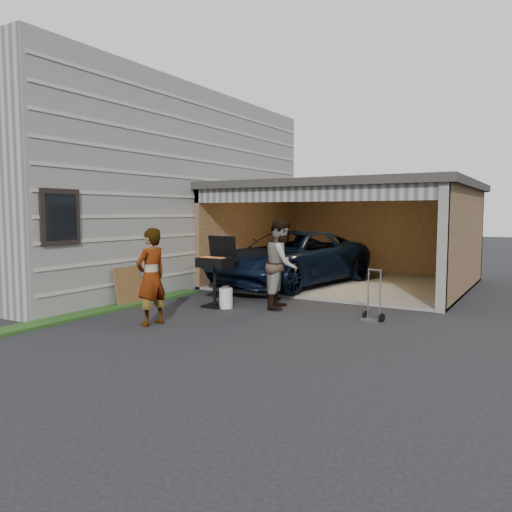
{
  "coord_description": "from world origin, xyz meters",
  "views": [
    {
      "loc": [
        5.83,
        -7.25,
        2.09
      ],
      "look_at": [
        0.37,
        1.94,
        1.15
      ],
      "focal_mm": 35.0,
      "sensor_mm": 36.0,
      "label": 1
    }
  ],
  "objects_px": {
    "minivan": "(290,260)",
    "hand_truck": "(372,311)",
    "bbq_grill": "(216,265)",
    "woman": "(151,277)",
    "man": "(282,264)",
    "plywood_panel": "(129,286)",
    "propane_tank": "(226,298)"
  },
  "relations": [
    {
      "from": "bbq_grill",
      "to": "propane_tank",
      "type": "xyz_separation_m",
      "value": [
        0.28,
        -0.02,
        -0.71
      ]
    },
    {
      "from": "woman",
      "to": "bbq_grill",
      "type": "relative_size",
      "value": 1.15
    },
    {
      "from": "woman",
      "to": "hand_truck",
      "type": "height_order",
      "value": "woman"
    },
    {
      "from": "woman",
      "to": "propane_tank",
      "type": "xyz_separation_m",
      "value": [
        0.27,
        2.05,
        -0.68
      ]
    },
    {
      "from": "woman",
      "to": "man",
      "type": "xyz_separation_m",
      "value": [
        1.3,
        2.7,
        0.07
      ]
    },
    {
      "from": "bbq_grill",
      "to": "plywood_panel",
      "type": "xyz_separation_m",
      "value": [
        -1.82,
        -0.82,
        -0.5
      ]
    },
    {
      "from": "bbq_grill",
      "to": "hand_truck",
      "type": "bearing_deg",
      "value": 6.02
    },
    {
      "from": "bbq_grill",
      "to": "hand_truck",
      "type": "xyz_separation_m",
      "value": [
        3.43,
        0.36,
        -0.74
      ]
    },
    {
      "from": "man",
      "to": "bbq_grill",
      "type": "height_order",
      "value": "man"
    },
    {
      "from": "man",
      "to": "plywood_panel",
      "type": "distance_m",
      "value": 3.5
    },
    {
      "from": "minivan",
      "to": "propane_tank",
      "type": "distance_m",
      "value": 3.59
    },
    {
      "from": "plywood_panel",
      "to": "propane_tank",
      "type": "bearing_deg",
      "value": 20.62
    },
    {
      "from": "propane_tank",
      "to": "hand_truck",
      "type": "distance_m",
      "value": 3.17
    },
    {
      "from": "minivan",
      "to": "bbq_grill",
      "type": "distance_m",
      "value": 3.53
    },
    {
      "from": "minivan",
      "to": "bbq_grill",
      "type": "xyz_separation_m",
      "value": [
        -0.07,
        -3.52,
        0.18
      ]
    },
    {
      "from": "plywood_panel",
      "to": "man",
      "type": "bearing_deg",
      "value": 24.61
    },
    {
      "from": "man",
      "to": "propane_tank",
      "type": "relative_size",
      "value": 4.42
    },
    {
      "from": "minivan",
      "to": "woman",
      "type": "height_order",
      "value": "woman"
    },
    {
      "from": "hand_truck",
      "to": "bbq_grill",
      "type": "bearing_deg",
      "value": -154.65
    },
    {
      "from": "minivan",
      "to": "propane_tank",
      "type": "relative_size",
      "value": 12.35
    },
    {
      "from": "minivan",
      "to": "woman",
      "type": "xyz_separation_m",
      "value": [
        -0.05,
        -5.6,
        0.15
      ]
    },
    {
      "from": "bbq_grill",
      "to": "hand_truck",
      "type": "height_order",
      "value": "bbq_grill"
    },
    {
      "from": "bbq_grill",
      "to": "hand_truck",
      "type": "distance_m",
      "value": 3.53
    },
    {
      "from": "minivan",
      "to": "hand_truck",
      "type": "height_order",
      "value": "minivan"
    },
    {
      "from": "plywood_panel",
      "to": "hand_truck",
      "type": "height_order",
      "value": "hand_truck"
    },
    {
      "from": "woman",
      "to": "bbq_grill",
      "type": "distance_m",
      "value": 2.08
    },
    {
      "from": "minivan",
      "to": "hand_truck",
      "type": "distance_m",
      "value": 4.65
    },
    {
      "from": "man",
      "to": "hand_truck",
      "type": "relative_size",
      "value": 1.93
    },
    {
      "from": "propane_tank",
      "to": "woman",
      "type": "bearing_deg",
      "value": -97.43
    },
    {
      "from": "propane_tank",
      "to": "plywood_panel",
      "type": "xyz_separation_m",
      "value": [
        -2.11,
        -0.79,
        0.21
      ]
    },
    {
      "from": "propane_tank",
      "to": "hand_truck",
      "type": "relative_size",
      "value": 0.44
    },
    {
      "from": "minivan",
      "to": "plywood_panel",
      "type": "relative_size",
      "value": 6.21
    }
  ]
}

